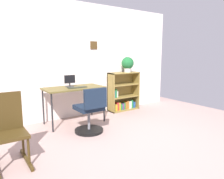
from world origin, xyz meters
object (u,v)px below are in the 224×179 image
at_px(office_chair, 90,114).
at_px(rocking_chair, 8,129).
at_px(monitor, 70,81).
at_px(bookshelf_low, 122,94).
at_px(desk, 74,90).
at_px(keyboard, 77,87).
at_px(potted_plant_on_shelf, 128,64).

distance_m(office_chair, rocking_chair, 1.43).
relative_size(monitor, bookshelf_low, 0.25).
xyz_separation_m(desk, keyboard, (0.02, -0.13, 0.06)).
bearing_deg(potted_plant_on_shelf, bookshelf_low, 154.69).
xyz_separation_m(rocking_chair, potted_plant_on_shelf, (2.96, 1.26, 0.71)).
bearing_deg(monitor, office_chair, -87.12).
relative_size(monitor, keyboard, 0.64).
height_order(desk, office_chair, office_chair).
distance_m(monitor, potted_plant_on_shelf, 1.65).
bearing_deg(rocking_chair, potted_plant_on_shelf, 22.98).
relative_size(keyboard, office_chair, 0.45).
xyz_separation_m(keyboard, rocking_chair, (-1.41, -0.90, -0.30)).
height_order(monitor, keyboard, monitor).
height_order(office_chair, rocking_chair, rocking_chair).
xyz_separation_m(office_chair, bookshelf_low, (1.46, 0.97, 0.05)).
bearing_deg(office_chair, monitor, 92.88).
height_order(office_chair, potted_plant_on_shelf, potted_plant_on_shelf).
height_order(keyboard, office_chair, office_chair).
xyz_separation_m(monitor, bookshelf_low, (1.50, 0.18, -0.45)).
distance_m(office_chair, bookshelf_low, 1.75).
relative_size(keyboard, potted_plant_on_shelf, 0.99).
distance_m(bookshelf_low, potted_plant_on_shelf, 0.77).
bearing_deg(desk, rocking_chair, -143.34).
bearing_deg(office_chair, keyboard, 87.59).
bearing_deg(potted_plant_on_shelf, desk, -171.94).
relative_size(keyboard, rocking_chair, 0.41).
relative_size(keyboard, bookshelf_low, 0.39).
bearing_deg(rocking_chair, monitor, 39.99).
xyz_separation_m(bookshelf_low, potted_plant_on_shelf, (0.12, -0.05, 0.76)).
distance_m(monitor, bookshelf_low, 1.58).
bearing_deg(bookshelf_low, rocking_chair, -155.28).
height_order(keyboard, potted_plant_on_shelf, potted_plant_on_shelf).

